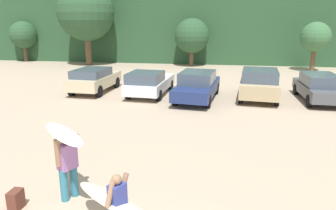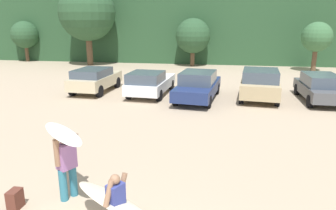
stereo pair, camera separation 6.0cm
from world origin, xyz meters
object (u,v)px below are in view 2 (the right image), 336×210
at_px(parked_car_white, 150,82).
at_px(parked_car_navy, 198,85).
at_px(parked_car_champagne, 95,79).
at_px(parked_car_tan, 260,84).
at_px(surfboard_cream, 113,201).
at_px(backpack_dropped, 15,199).
at_px(parked_car_dark_gray, 320,87).
at_px(person_child, 116,201).
at_px(surfboard_white, 63,133).
at_px(person_adult, 66,162).

xyz_separation_m(parked_car_white, parked_car_navy, (2.75, -0.58, 0.04)).
bearing_deg(parked_car_champagne, parked_car_tan, -88.36).
xyz_separation_m(parked_car_champagne, surfboard_cream, (5.29, -12.08, -0.11)).
bearing_deg(backpack_dropped, parked_car_tan, 60.18).
distance_m(parked_car_white, backpack_dropped, 11.44).
height_order(parked_car_dark_gray, surfboard_cream, parked_car_dark_gray).
bearing_deg(parked_car_tan, surfboard_cream, 166.92).
bearing_deg(parked_car_navy, parked_car_champagne, 88.44).
xyz_separation_m(person_child, surfboard_white, (-1.55, 1.01, 0.93)).
distance_m(parked_car_white, parked_car_tan, 6.01).
bearing_deg(person_child, parked_car_navy, -66.23).
bearing_deg(person_adult, surfboard_cream, 173.26).
bearing_deg(person_child, person_adult, -7.25).
bearing_deg(parked_car_champagne, person_child, -152.96).
distance_m(parked_car_white, person_adult, 10.81).
height_order(parked_car_tan, person_child, parked_car_tan).
bearing_deg(parked_car_white, person_child, -166.71).
relative_size(parked_car_navy, parked_car_dark_gray, 1.18).
bearing_deg(parked_car_navy, parked_car_white, 84.52).
bearing_deg(parked_car_white, parked_car_navy, -98.22).
distance_m(surfboard_white, surfboard_cream, 1.99).
relative_size(person_adult, person_child, 1.26).
height_order(person_adult, surfboard_white, surfboard_white).
height_order(parked_car_white, parked_car_dark_gray, parked_car_dark_gray).
distance_m(parked_car_navy, person_child, 11.33).
distance_m(parked_car_tan, person_adult, 12.19).
relative_size(parked_car_navy, surfboard_white, 2.82).
relative_size(parked_car_white, parked_car_navy, 0.91).
bearing_deg(person_adult, parked_car_champagne, -43.36).
height_order(parked_car_dark_gray, backpack_dropped, parked_car_dark_gray).
height_order(person_adult, backpack_dropped, person_adult).
bearing_deg(parked_car_dark_gray, backpack_dropped, 140.02).
bearing_deg(parked_car_navy, parked_car_dark_gray, -77.75).
bearing_deg(parked_car_navy, surfboard_white, 173.90).
relative_size(person_child, backpack_dropped, 2.89).
bearing_deg(surfboard_cream, parked_car_white, -46.74).
bearing_deg(parked_car_champagne, parked_car_white, -91.66).
bearing_deg(parked_car_white, surfboard_white, -173.87).
xyz_separation_m(parked_car_tan, person_adult, (-5.58, -10.84, 0.07)).
xyz_separation_m(parked_car_white, parked_car_dark_gray, (9.04, 0.05, 0.03)).
relative_size(parked_car_navy, backpack_dropped, 10.99).
bearing_deg(person_child, backpack_dropped, 17.15).
height_order(parked_car_white, parked_car_navy, parked_car_navy).
bearing_deg(parked_car_tan, parked_car_white, 96.45).
relative_size(parked_car_tan, parked_car_dark_gray, 0.99).
xyz_separation_m(parked_car_white, person_adult, (0.44, -10.80, 0.19)).
bearing_deg(surfboard_white, parked_car_navy, -57.90).
xyz_separation_m(person_adult, surfboard_cream, (1.46, -1.00, -0.25)).
relative_size(parked_car_white, backpack_dropped, 9.98).
height_order(surfboard_white, surfboard_cream, surfboard_white).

